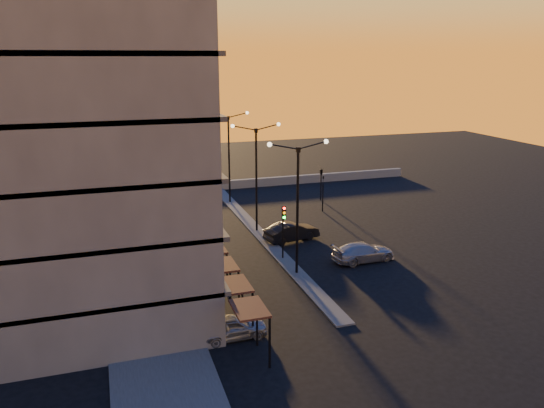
{
  "coord_description": "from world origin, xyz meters",
  "views": [
    {
      "loc": [
        -12.43,
        -32.61,
        14.85
      ],
      "look_at": [
        -0.2,
        5.02,
        3.84
      ],
      "focal_mm": 35.0,
      "sensor_mm": 36.0,
      "label": 1
    }
  ],
  "objects_px": {
    "traffic_light_main": "(284,223)",
    "car_wagon": "(363,252)",
    "car_hatchback": "(232,327)",
    "streetlamp_mid": "(256,169)",
    "car_sedan": "(292,232)"
  },
  "relations": [
    {
      "from": "traffic_light_main",
      "to": "car_wagon",
      "type": "height_order",
      "value": "traffic_light_main"
    },
    {
      "from": "streetlamp_mid",
      "to": "car_wagon",
      "type": "xyz_separation_m",
      "value": [
        5.67,
        -9.19,
        -4.89
      ]
    },
    {
      "from": "car_wagon",
      "to": "car_sedan",
      "type": "bearing_deg",
      "value": 26.8
    },
    {
      "from": "car_sedan",
      "to": "streetlamp_mid",
      "type": "bearing_deg",
      "value": 21.22
    },
    {
      "from": "car_sedan",
      "to": "traffic_light_main",
      "type": "bearing_deg",
      "value": 139.45
    },
    {
      "from": "car_hatchback",
      "to": "car_sedan",
      "type": "distance_m",
      "value": 16.47
    },
    {
      "from": "car_sedan",
      "to": "car_wagon",
      "type": "bearing_deg",
      "value": -161.72
    },
    {
      "from": "streetlamp_mid",
      "to": "car_sedan",
      "type": "xyz_separation_m",
      "value": [
        2.11,
        -3.18,
        -4.82
      ]
    },
    {
      "from": "streetlamp_mid",
      "to": "car_hatchback",
      "type": "relative_size",
      "value": 2.43
    },
    {
      "from": "streetlamp_mid",
      "to": "car_hatchback",
      "type": "distance_m",
      "value": 19.06
    },
    {
      "from": "car_hatchback",
      "to": "traffic_light_main",
      "type": "bearing_deg",
      "value": -34.37
    },
    {
      "from": "traffic_light_main",
      "to": "car_wagon",
      "type": "bearing_deg",
      "value": -19.94
    },
    {
      "from": "streetlamp_mid",
      "to": "car_sedan",
      "type": "height_order",
      "value": "streetlamp_mid"
    },
    {
      "from": "car_wagon",
      "to": "car_hatchback",
      "type": "bearing_deg",
      "value": 119.61
    },
    {
      "from": "traffic_light_main",
      "to": "car_hatchback",
      "type": "bearing_deg",
      "value": -122.77
    }
  ]
}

